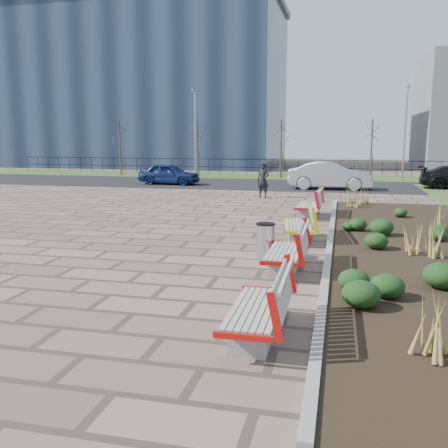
% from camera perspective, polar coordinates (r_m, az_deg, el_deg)
% --- Properties ---
extents(ground, '(120.00, 120.00, 0.00)m').
position_cam_1_polar(ground, '(9.69, -12.94, -7.92)').
color(ground, '#796153').
rests_on(ground, ground).
extents(planting_bed, '(4.50, 18.00, 0.10)m').
position_cam_1_polar(planting_bed, '(13.72, 21.77, -2.87)').
color(planting_bed, black).
rests_on(planting_bed, ground).
extents(planting_curb, '(0.16, 18.00, 0.15)m').
position_cam_1_polar(planting_curb, '(13.55, 11.99, -2.41)').
color(planting_curb, gray).
rests_on(planting_curb, ground).
extents(grass_verge_far, '(80.00, 5.00, 0.04)m').
position_cam_1_polar(grass_verge_far, '(36.60, 6.74, 5.38)').
color(grass_verge_far, '#33511E').
rests_on(grass_verge_far, ground).
extents(road, '(80.00, 7.00, 0.02)m').
position_cam_1_polar(road, '(30.67, 5.44, 4.49)').
color(road, black).
rests_on(road, ground).
extents(bench_a, '(0.92, 2.11, 1.00)m').
position_cam_1_polar(bench_a, '(7.42, 3.64, -9.21)').
color(bench_a, red).
rests_on(bench_a, ground).
extents(bench_b, '(0.90, 2.10, 1.00)m').
position_cam_1_polar(bench_b, '(11.03, 6.95, -2.85)').
color(bench_b, '#AF0B0B').
rests_on(bench_b, ground).
extents(bench_c, '(1.16, 2.20, 1.00)m').
position_cam_1_polar(bench_c, '(14.30, 8.45, 0.08)').
color(bench_c, yellow).
rests_on(bench_c, ground).
extents(bench_d, '(0.98, 2.13, 1.00)m').
position_cam_1_polar(bench_d, '(18.63, 9.62, 2.35)').
color(bench_d, '#B80C1C').
rests_on(bench_d, ground).
extents(litter_bin, '(0.45, 0.45, 0.85)m').
position_cam_1_polar(litter_bin, '(12.18, 4.77, -1.95)').
color(litter_bin, '#B2B2B7').
rests_on(litter_bin, ground).
extents(pedestrian, '(0.70, 0.55, 1.69)m').
position_cam_1_polar(pedestrian, '(24.18, 4.49, 5.01)').
color(pedestrian, black).
rests_on(pedestrian, ground).
extents(car_blue, '(3.84, 1.74, 1.28)m').
position_cam_1_polar(car_blue, '(30.90, -6.28, 5.73)').
color(car_blue, navy).
rests_on(car_blue, road).
extents(car_silver, '(4.62, 1.70, 1.51)m').
position_cam_1_polar(car_silver, '(28.45, 12.03, 5.44)').
color(car_silver, '#9EA0A5').
rests_on(car_silver, road).
extents(tree_a, '(1.40, 1.40, 4.00)m').
position_cam_1_polar(tree_a, '(38.33, -11.79, 8.47)').
color(tree_a, '#4C3D2D').
rests_on(tree_a, grass_verge_far).
extents(tree_b, '(1.40, 1.40, 4.00)m').
position_cam_1_polar(tree_b, '(36.21, -3.05, 8.58)').
color(tree_b, '#4C3D2D').
rests_on(tree_b, grass_verge_far).
extents(tree_c, '(1.40, 1.40, 4.00)m').
position_cam_1_polar(tree_c, '(35.00, 6.52, 8.48)').
color(tree_c, '#4C3D2D').
rests_on(tree_c, grass_verge_far).
extents(tree_d, '(1.40, 1.40, 4.00)m').
position_cam_1_polar(tree_d, '(34.81, 16.48, 8.13)').
color(tree_d, '#4C3D2D').
rests_on(tree_d, grass_verge_far).
extents(lamp_west, '(0.24, 0.60, 6.00)m').
position_cam_1_polar(lamp_west, '(35.72, -3.30, 10.17)').
color(lamp_west, gray).
rests_on(lamp_west, grass_verge_far).
extents(lamp_east, '(0.24, 0.60, 6.00)m').
position_cam_1_polar(lamp_east, '(34.46, 19.97, 9.60)').
color(lamp_east, gray).
rests_on(lamp_east, grass_verge_far).
extents(railing_fence, '(44.00, 0.10, 1.20)m').
position_cam_1_polar(railing_fence, '(38.04, 7.02, 6.48)').
color(railing_fence, black).
rests_on(railing_fence, grass_verge_far).
extents(building_glass, '(40.00, 14.00, 15.00)m').
position_cam_1_polar(building_glass, '(55.07, -15.64, 14.41)').
color(building_glass, '#192338').
rests_on(building_glass, ground).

